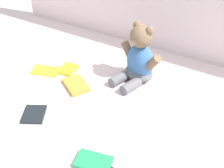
# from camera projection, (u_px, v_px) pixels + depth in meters

# --- Properties ---
(ground_plane) EXTENTS (3.20, 3.20, 0.00)m
(ground_plane) POSITION_uv_depth(u_px,v_px,m) (121.00, 89.00, 1.29)
(ground_plane) COLOR silver
(teddy_bear) EXTENTS (0.23, 0.23, 0.27)m
(teddy_bear) POSITION_uv_depth(u_px,v_px,m) (139.00, 60.00, 1.29)
(teddy_bear) COLOR #3F72B2
(teddy_bear) RESTS_ON ground_plane
(book_case_0) EXTENTS (0.15, 0.11, 0.01)m
(book_case_0) POSITION_uv_depth(u_px,v_px,m) (46.00, 71.00, 1.39)
(book_case_0) COLOR yellow
(book_case_0) RESTS_ON ground_plane
(book_case_2) EXTENTS (0.16, 0.14, 0.02)m
(book_case_2) POSITION_uv_depth(u_px,v_px,m) (76.00, 85.00, 1.30)
(book_case_2) COLOR gold
(book_case_2) RESTS_ON ground_plane
(book_case_3) EXTENTS (0.08, 0.10, 0.01)m
(book_case_3) POSITION_uv_depth(u_px,v_px,m) (68.00, 70.00, 1.40)
(book_case_3) COLOR yellow
(book_case_3) RESTS_ON ground_plane
(book_case_4) EXTENTS (0.13, 0.10, 0.02)m
(book_case_4) POSITION_uv_depth(u_px,v_px,m) (94.00, 162.00, 0.97)
(book_case_4) COLOR #259457
(book_case_4) RESTS_ON ground_plane
(book_case_6) EXTENTS (0.12, 0.13, 0.01)m
(book_case_6) POSITION_uv_depth(u_px,v_px,m) (34.00, 114.00, 1.16)
(book_case_6) COLOR black
(book_case_6) RESTS_ON ground_plane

